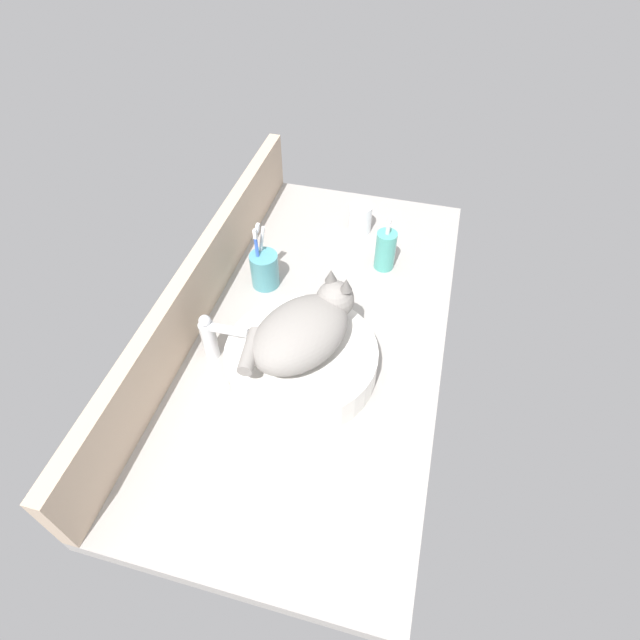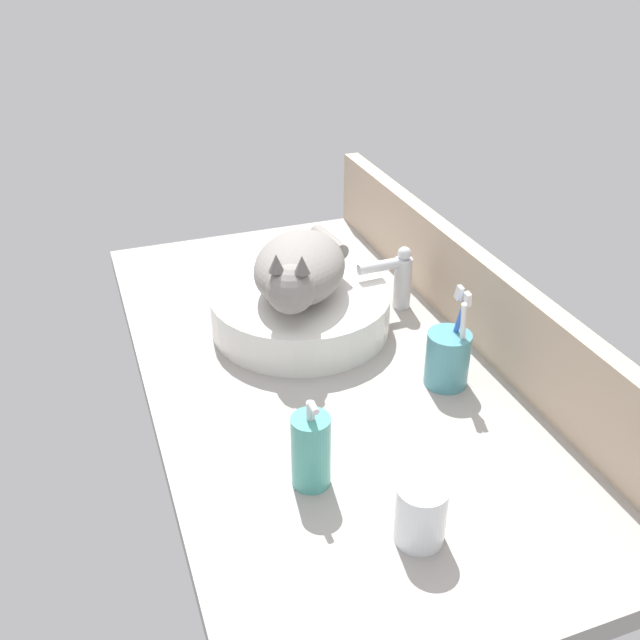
{
  "view_description": "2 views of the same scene",
  "coord_description": "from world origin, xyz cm",
  "px_view_note": "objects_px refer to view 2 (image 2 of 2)",
  "views": [
    {
      "loc": [
        -80.62,
        -21.87,
        95.36
      ],
      "look_at": [
        -3.63,
        -1.85,
        7.95
      ],
      "focal_mm": 28.0,
      "sensor_mm": 36.0,
      "label": 1
    },
    {
      "loc": [
        101.24,
        -37.49,
        73.52
      ],
      "look_at": [
        4.08,
        -2.26,
        11.92
      ],
      "focal_mm": 40.0,
      "sensor_mm": 36.0,
      "label": 2
    }
  ],
  "objects_px": {
    "sink_basin": "(302,310)",
    "water_glass": "(420,516)",
    "soap_dispenser": "(311,450)",
    "toothbrush_cup": "(448,358)",
    "faucet": "(398,276)",
    "cat": "(301,269)"
  },
  "relations": [
    {
      "from": "sink_basin",
      "to": "water_glass",
      "type": "height_order",
      "value": "water_glass"
    },
    {
      "from": "soap_dispenser",
      "to": "water_glass",
      "type": "xyz_separation_m",
      "value": [
        0.15,
        0.1,
        -0.02
      ]
    },
    {
      "from": "toothbrush_cup",
      "to": "water_glass",
      "type": "bearing_deg",
      "value": -34.17
    },
    {
      "from": "soap_dispenser",
      "to": "toothbrush_cup",
      "type": "xyz_separation_m",
      "value": [
        -0.15,
        0.3,
        -0.01
      ]
    },
    {
      "from": "faucet",
      "to": "toothbrush_cup",
      "type": "bearing_deg",
      "value": -6.75
    },
    {
      "from": "cat",
      "to": "water_glass",
      "type": "height_order",
      "value": "cat"
    },
    {
      "from": "cat",
      "to": "soap_dispenser",
      "type": "xyz_separation_m",
      "value": [
        0.4,
        -0.12,
        -0.08
      ]
    },
    {
      "from": "sink_basin",
      "to": "soap_dispenser",
      "type": "distance_m",
      "value": 0.44
    },
    {
      "from": "toothbrush_cup",
      "to": "cat",
      "type": "bearing_deg",
      "value": -144.04
    },
    {
      "from": "water_glass",
      "to": "sink_basin",
      "type": "bearing_deg",
      "value": 177.18
    },
    {
      "from": "cat",
      "to": "water_glass",
      "type": "bearing_deg",
      "value": -2.29
    },
    {
      "from": "faucet",
      "to": "soap_dispenser",
      "type": "distance_m",
      "value": 0.54
    },
    {
      "from": "sink_basin",
      "to": "soap_dispenser",
      "type": "height_order",
      "value": "soap_dispenser"
    },
    {
      "from": "cat",
      "to": "faucet",
      "type": "height_order",
      "value": "cat"
    },
    {
      "from": "cat",
      "to": "faucet",
      "type": "xyz_separation_m",
      "value": [
        -0.02,
        0.21,
        -0.06
      ]
    },
    {
      "from": "cat",
      "to": "soap_dispenser",
      "type": "relative_size",
      "value": 2.01
    },
    {
      "from": "cat",
      "to": "soap_dispenser",
      "type": "distance_m",
      "value": 0.43
    },
    {
      "from": "faucet",
      "to": "water_glass",
      "type": "distance_m",
      "value": 0.62
    },
    {
      "from": "soap_dispenser",
      "to": "cat",
      "type": "bearing_deg",
      "value": 163.18
    },
    {
      "from": "soap_dispenser",
      "to": "faucet",
      "type": "bearing_deg",
      "value": 141.59
    },
    {
      "from": "soap_dispenser",
      "to": "water_glass",
      "type": "distance_m",
      "value": 0.18
    },
    {
      "from": "faucet",
      "to": "toothbrush_cup",
      "type": "relative_size",
      "value": 0.73
    }
  ]
}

